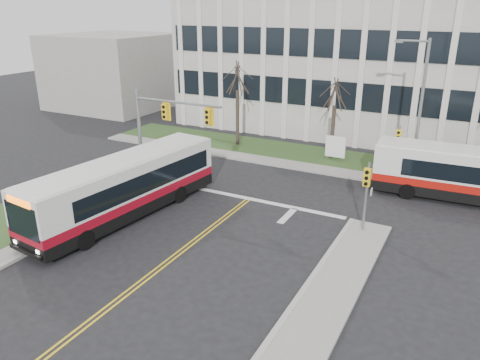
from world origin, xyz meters
name	(u,v)px	position (x,y,z in m)	size (l,w,h in m)	color
ground	(170,260)	(0.00, 0.00, 0.00)	(120.00, 120.00, 0.00)	black
sidewalk_cross	(360,176)	(5.00, 15.20, 0.07)	(44.00, 1.60, 0.14)	#9E9B93
building_lawn	(369,164)	(5.00, 18.00, 0.06)	(44.00, 5.00, 0.12)	#314E21
office_building	(407,64)	(5.00, 30.00, 6.00)	(40.00, 16.00, 12.00)	beige
building_annex	(115,71)	(-26.00, 26.00, 4.00)	(12.00, 12.00, 8.00)	#9E9B93
mast_arm_signal	(160,124)	(-5.62, 7.16, 4.26)	(6.11, 0.38, 6.20)	slate
signal_pole_near	(366,188)	(7.20, 6.90, 2.50)	(0.34, 0.39, 3.80)	slate
signal_pole_far	(398,145)	(7.20, 15.40, 2.50)	(0.34, 0.39, 3.80)	slate
streetlight	(418,103)	(8.03, 16.20, 5.19)	(2.15, 0.25, 9.20)	slate
directory_sign	(335,147)	(2.50, 17.50, 1.17)	(1.50, 0.12, 2.00)	slate
tree_left	(237,79)	(-6.00, 18.00, 5.51)	(1.80, 1.80, 7.70)	#42352B
tree_mid	(335,95)	(2.00, 18.20, 4.88)	(1.80, 1.80, 6.82)	#42352B
bus_main	(125,188)	(-5.00, 2.90, 1.63)	(2.64, 12.20, 3.25)	silver
bus_cross	(477,178)	(12.12, 14.00, 1.56)	(2.53, 11.68, 3.12)	silver
newspaper_box_red	(37,234)	(-6.80, -1.69, 0.47)	(0.50, 0.45, 0.95)	#AD1623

